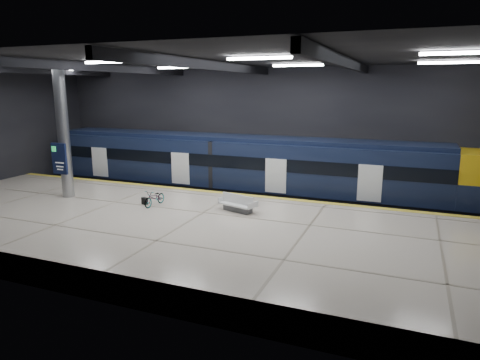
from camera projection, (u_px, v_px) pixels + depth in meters
The scene contains 10 objects.
ground at pixel (213, 228), 20.98m from camera, with size 30.00×30.00×0.00m, color black.
room_shell at pixel (212, 111), 19.77m from camera, with size 30.10×16.10×8.05m.
platform at pixel (189, 234), 18.60m from camera, with size 30.00×11.00×1.10m, color beige.
safety_strip at pixel (235, 194), 23.24m from camera, with size 30.00×0.40×0.01m, color gold.
rails at pixel (252, 200), 25.95m from camera, with size 30.00×1.52×0.16m.
train at pixel (263, 169), 25.27m from camera, with size 29.40×2.84×3.79m.
bench at pixel (238, 205), 19.96m from camera, with size 1.97×1.25×0.81m.
bicycle at pixel (155, 198), 20.89m from camera, with size 0.53×1.52×0.80m, color #99999E.
pannier_bag at pixel (145, 201), 21.15m from camera, with size 0.30×0.18×0.35m, color black.
info_column at pixel (63, 133), 22.00m from camera, with size 0.90×0.78×6.90m.
Camera 1 is at (8.63, -18.08, 6.80)m, focal length 32.00 mm.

